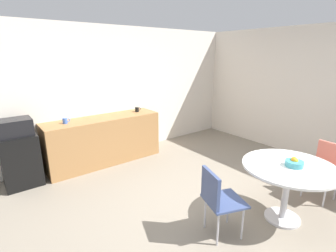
{
  "coord_description": "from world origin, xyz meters",
  "views": [
    {
      "loc": [
        -2.24,
        -1.73,
        2.07
      ],
      "look_at": [
        0.11,
        1.31,
        0.95
      ],
      "focal_mm": 26.68,
      "sensor_mm": 36.0,
      "label": 1
    }
  ],
  "objects_px": {
    "chair_navy": "(217,196)",
    "chair_coral": "(326,164)",
    "mug_white": "(137,109)",
    "mug_green": "(65,121)",
    "round_table": "(288,176)",
    "mini_fridge": "(21,160)",
    "fruit_bowl": "(294,163)",
    "microwave": "(15,127)"
  },
  "relations": [
    {
      "from": "chair_navy",
      "to": "chair_coral",
      "type": "distance_m",
      "value": 1.93
    },
    {
      "from": "mug_white",
      "to": "mug_green",
      "type": "distance_m",
      "value": 1.46
    },
    {
      "from": "round_table",
      "to": "chair_navy",
      "type": "xyz_separation_m",
      "value": [
        -0.92,
        0.33,
        -0.1
      ]
    },
    {
      "from": "round_table",
      "to": "chair_coral",
      "type": "height_order",
      "value": "chair_coral"
    },
    {
      "from": "mug_green",
      "to": "chair_coral",
      "type": "bearing_deg",
      "value": -49.47
    },
    {
      "from": "mug_white",
      "to": "chair_navy",
      "type": "bearing_deg",
      "value": -102.88
    },
    {
      "from": "chair_navy",
      "to": "mini_fridge",
      "type": "bearing_deg",
      "value": 119.79
    },
    {
      "from": "chair_navy",
      "to": "fruit_bowl",
      "type": "relative_size",
      "value": 3.94
    },
    {
      "from": "mini_fridge",
      "to": "chair_navy",
      "type": "distance_m",
      "value": 3.18
    },
    {
      "from": "microwave",
      "to": "mini_fridge",
      "type": "bearing_deg",
      "value": 180.0
    },
    {
      "from": "microwave",
      "to": "mug_green",
      "type": "height_order",
      "value": "microwave"
    },
    {
      "from": "round_table",
      "to": "mug_green",
      "type": "distance_m",
      "value": 3.56
    },
    {
      "from": "round_table",
      "to": "chair_navy",
      "type": "distance_m",
      "value": 0.98
    },
    {
      "from": "fruit_bowl",
      "to": "mug_green",
      "type": "distance_m",
      "value": 3.6
    },
    {
      "from": "fruit_bowl",
      "to": "mini_fridge",
      "type": "bearing_deg",
      "value": 128.89
    },
    {
      "from": "mini_fridge",
      "to": "chair_coral",
      "type": "height_order",
      "value": "mini_fridge"
    },
    {
      "from": "mug_green",
      "to": "mini_fridge",
      "type": "bearing_deg",
      "value": -179.39
    },
    {
      "from": "microwave",
      "to": "chair_navy",
      "type": "distance_m",
      "value": 3.21
    },
    {
      "from": "round_table",
      "to": "mug_white",
      "type": "bearing_deg",
      "value": 95.14
    },
    {
      "from": "mini_fridge",
      "to": "microwave",
      "type": "xyz_separation_m",
      "value": [
        0.0,
        0.0,
        0.55
      ]
    },
    {
      "from": "round_table",
      "to": "chair_coral",
      "type": "distance_m",
      "value": 0.98
    },
    {
      "from": "mini_fridge",
      "to": "fruit_bowl",
      "type": "relative_size",
      "value": 3.98
    },
    {
      "from": "chair_navy",
      "to": "mug_green",
      "type": "distance_m",
      "value": 2.91
    },
    {
      "from": "microwave",
      "to": "chair_coral",
      "type": "xyz_separation_m",
      "value": [
        3.47,
        -3.16,
        -0.45
      ]
    },
    {
      "from": "microwave",
      "to": "round_table",
      "type": "distance_m",
      "value": 3.98
    },
    {
      "from": "mini_fridge",
      "to": "round_table",
      "type": "xyz_separation_m",
      "value": [
        2.49,
        -3.09,
        0.2
      ]
    },
    {
      "from": "round_table",
      "to": "mini_fridge",
      "type": "bearing_deg",
      "value": 128.94
    },
    {
      "from": "microwave",
      "to": "chair_coral",
      "type": "height_order",
      "value": "microwave"
    },
    {
      "from": "mug_white",
      "to": "mug_green",
      "type": "height_order",
      "value": "same"
    },
    {
      "from": "chair_navy",
      "to": "round_table",
      "type": "bearing_deg",
      "value": -19.89
    },
    {
      "from": "mini_fridge",
      "to": "mug_green",
      "type": "height_order",
      "value": "mug_green"
    },
    {
      "from": "microwave",
      "to": "chair_coral",
      "type": "bearing_deg",
      "value": -42.35
    },
    {
      "from": "mini_fridge",
      "to": "mug_white",
      "type": "xyz_separation_m",
      "value": [
        2.21,
        0.03,
        0.53
      ]
    },
    {
      "from": "chair_coral",
      "to": "mug_green",
      "type": "xyz_separation_m",
      "value": [
        -2.71,
        3.17,
        0.43
      ]
    },
    {
      "from": "fruit_bowl",
      "to": "mug_green",
      "type": "height_order",
      "value": "mug_green"
    },
    {
      "from": "round_table",
      "to": "microwave",
      "type": "bearing_deg",
      "value": 128.94
    },
    {
      "from": "mini_fridge",
      "to": "chair_coral",
      "type": "relative_size",
      "value": 1.01
    },
    {
      "from": "mini_fridge",
      "to": "chair_navy",
      "type": "xyz_separation_m",
      "value": [
        1.58,
        -2.76,
        0.1
      ]
    },
    {
      "from": "microwave",
      "to": "fruit_bowl",
      "type": "height_order",
      "value": "microwave"
    },
    {
      "from": "mini_fridge",
      "to": "microwave",
      "type": "height_order",
      "value": "microwave"
    },
    {
      "from": "chair_coral",
      "to": "mug_green",
      "type": "bearing_deg",
      "value": 130.53
    },
    {
      "from": "mug_white",
      "to": "mug_green",
      "type": "bearing_deg",
      "value": -179.17
    }
  ]
}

